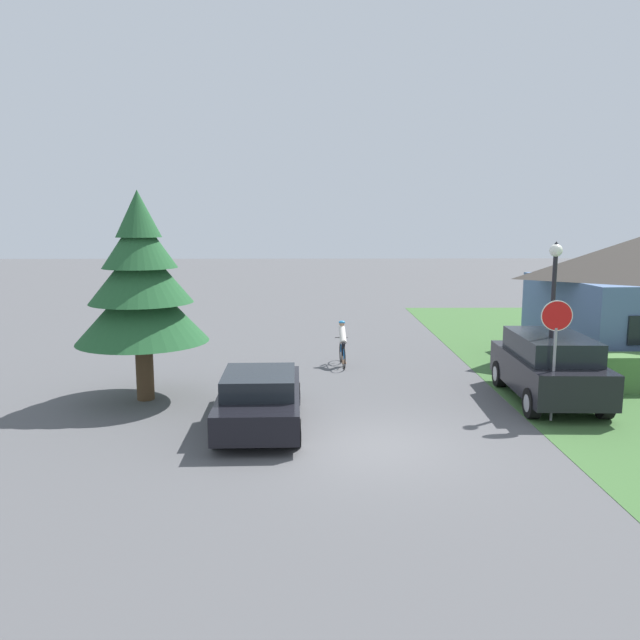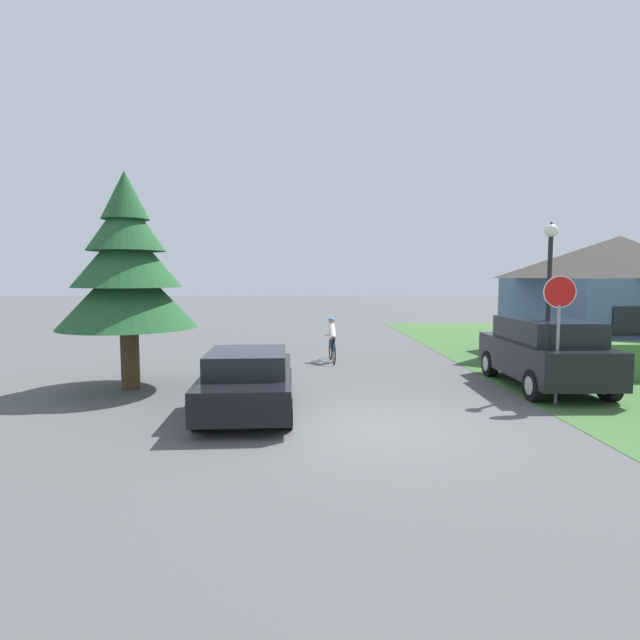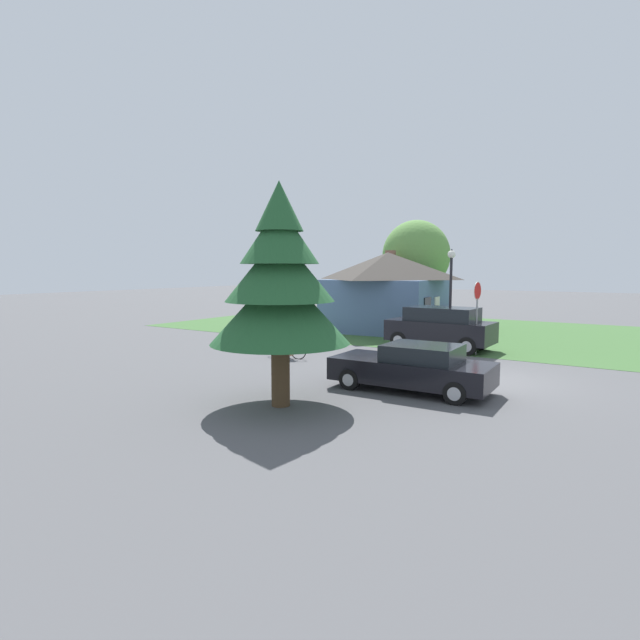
{
  "view_description": "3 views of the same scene",
  "coord_description": "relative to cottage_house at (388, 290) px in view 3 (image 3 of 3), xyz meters",
  "views": [
    {
      "loc": [
        -1.32,
        -13.09,
        4.88
      ],
      "look_at": [
        -1.02,
        7.51,
        1.62
      ],
      "focal_mm": 35.0,
      "sensor_mm": 36.0,
      "label": 1
    },
    {
      "loc": [
        -1.41,
        -9.6,
        2.98
      ],
      "look_at": [
        -0.71,
        6.97,
        1.54
      ],
      "focal_mm": 28.0,
      "sensor_mm": 36.0,
      "label": 2
    },
    {
      "loc": [
        -15.94,
        -4.0,
        3.52
      ],
      "look_at": [
        -0.03,
        6.31,
        1.58
      ],
      "focal_mm": 28.0,
      "sensor_mm": 36.0,
      "label": 3
    }
  ],
  "objects": [
    {
      "name": "ground_plane",
      "position": [
        -10.42,
        -8.42,
        -2.32
      ],
      "size": [
        140.0,
        140.0,
        0.0
      ],
      "primitive_type": "plane",
      "color": "#515154"
    },
    {
      "name": "grass_verge_right",
      "position": [
        1.63,
        -4.42,
        -2.31
      ],
      "size": [
        16.0,
        36.0,
        0.01
      ],
      "primitive_type": "cube",
      "color": "#3D6633",
      "rests_on": "ground"
    },
    {
      "name": "deciduous_tree_right",
      "position": [
        4.78,
        0.23,
        2.06
      ],
      "size": [
        4.41,
        4.41,
        6.71
      ],
      "color": "#4C3823",
      "rests_on": "ground"
    },
    {
      "name": "conifer_tall_near",
      "position": [
        -16.33,
        -4.71,
        0.87
      ],
      "size": [
        3.56,
        3.56,
        5.71
      ],
      "color": "#4C3823",
      "rests_on": "ground"
    },
    {
      "name": "street_lamp",
      "position": [
        -5.44,
        -5.52,
        0.64
      ],
      "size": [
        0.33,
        0.33,
        4.37
      ],
      "color": "black",
      "rests_on": "ground"
    },
    {
      "name": "cottage_house",
      "position": [
        0.0,
        0.0,
        0.0
      ],
      "size": [
        7.41,
        6.73,
        4.66
      ],
      "rotation": [
        0.0,
        0.0,
        0.07
      ],
      "color": "slate",
      "rests_on": "ground"
    },
    {
      "name": "hedge_row",
      "position": [
        -0.75,
        -4.01,
        -1.79
      ],
      "size": [
        8.94,
        0.9,
        1.06
      ],
      "primitive_type": "cube",
      "color": "#4C7A3D",
      "rests_on": "ground"
    },
    {
      "name": "parked_suv_right",
      "position": [
        -5.26,
        -5.05,
        -1.35
      ],
      "size": [
        2.21,
        4.56,
        1.86
      ],
      "rotation": [
        0.0,
        0.0,
        1.54
      ],
      "color": "black",
      "rests_on": "ground"
    },
    {
      "name": "sedan_left_lane",
      "position": [
        -12.97,
        -6.97,
        -1.65
      ],
      "size": [
        2.05,
        4.62,
        1.37
      ],
      "rotation": [
        0.0,
        0.0,
        1.59
      ],
      "color": "black",
      "rests_on": "ground"
    },
    {
      "name": "cyclist",
      "position": [
        -10.67,
        -0.7,
        -1.59
      ],
      "size": [
        0.44,
        1.83,
        1.54
      ],
      "rotation": [
        0.0,
        0.0,
        1.62
      ],
      "color": "black",
      "rests_on": "ground"
    },
    {
      "name": "stop_sign",
      "position": [
        -5.81,
        -6.76,
        -0.18
      ],
      "size": [
        0.75,
        0.1,
        3.0
      ],
      "rotation": [
        0.0,
        0.0,
        3.04
      ],
      "color": "gray",
      "rests_on": "ground"
    }
  ]
}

